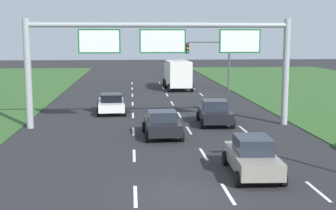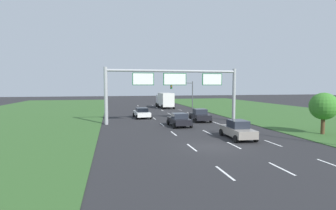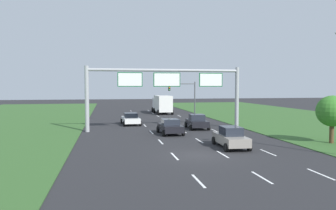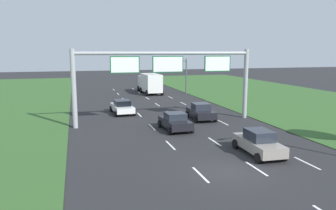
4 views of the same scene
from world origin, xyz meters
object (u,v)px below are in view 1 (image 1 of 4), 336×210
car_lead_silver (111,103)px  traffic_light_mast (211,55)px  car_far_ahead (162,124)px  box_truck (177,74)px  sign_gantry (162,51)px  car_near_red (252,156)px  car_mid_lane (215,113)px

car_lead_silver → traffic_light_mast: (10.11, 13.52, 3.12)m
car_far_ahead → box_truck: 25.11m
sign_gantry → car_lead_silver: bearing=122.1°
car_near_red → sign_gantry: sign_gantry is taller
car_near_red → box_truck: 32.85m
car_near_red → traffic_light_mast: size_ratio=0.78×
sign_gantry → car_near_red: bearing=-74.4°
car_lead_silver → sign_gantry: (3.56, -5.67, 4.20)m
car_lead_silver → box_truck: (6.71, 15.96, 0.97)m
car_near_red → car_lead_silver: 18.15m
car_lead_silver → sign_gantry: 7.90m
car_lead_silver → car_mid_lane: 8.91m
car_lead_silver → traffic_light_mast: 17.17m
car_near_red → car_lead_silver: car_near_red is taller
box_truck → traffic_light_mast: traffic_light_mast is taller
sign_gantry → traffic_light_mast: 20.30m
car_mid_lane → car_far_ahead: 5.22m
traffic_light_mast → car_lead_silver: bearing=-126.8°
car_far_ahead → sign_gantry: bearing=84.3°
car_near_red → box_truck: box_truck is taller
car_mid_lane → car_far_ahead: size_ratio=1.02×
box_truck → traffic_light_mast: 4.71m
car_near_red → car_far_ahead: bearing=115.1°
car_near_red → sign_gantry: (-3.13, 11.20, 4.13)m
car_far_ahead → traffic_light_mast: bearing=71.2°
car_lead_silver → car_near_red: bearing=-71.4°
car_lead_silver → box_truck: 17.34m
car_near_red → car_mid_lane: car_near_red is taller
car_mid_lane → sign_gantry: size_ratio=0.24×
car_near_red → box_truck: bearing=92.4°
car_near_red → sign_gantry: 12.35m
car_lead_silver → box_truck: bearing=64.2°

